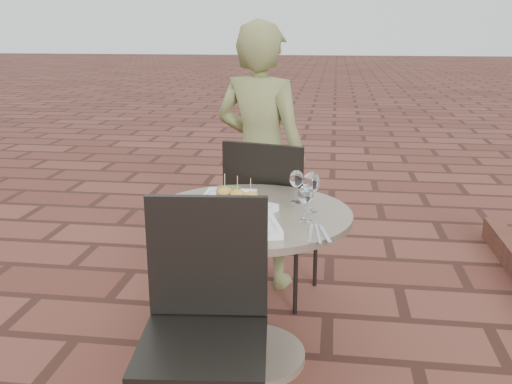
# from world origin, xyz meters

# --- Properties ---
(ground) EXTENTS (60.00, 60.00, 0.00)m
(ground) POSITION_xyz_m (0.00, 0.00, 0.00)
(ground) COLOR brown
(ground) RESTS_ON ground
(cafe_table) EXTENTS (0.90, 0.90, 0.73)m
(cafe_table) POSITION_xyz_m (0.06, -0.05, 0.48)
(cafe_table) COLOR gray
(cafe_table) RESTS_ON ground
(chair_far) EXTENTS (0.53, 0.53, 0.93)m
(chair_far) POSITION_xyz_m (0.08, 0.55, 0.55)
(chair_far) COLOR black
(chair_far) RESTS_ON ground
(chair_near) EXTENTS (0.48, 0.48, 0.93)m
(chair_near) POSITION_xyz_m (-0.02, -0.61, 0.55)
(chair_near) COLOR black
(chair_near) RESTS_ON ground
(diner) EXTENTS (0.66, 0.54, 1.55)m
(diner) POSITION_xyz_m (-0.01, 0.82, 0.77)
(diner) COLOR olive
(diner) RESTS_ON ground
(plate_salmon) EXTENTS (0.24, 0.24, 0.07)m
(plate_salmon) POSITION_xyz_m (-0.06, 0.09, 0.75)
(plate_salmon) COLOR white
(plate_salmon) RESTS_ON cafe_table
(plate_sliders) EXTENTS (0.35, 0.35, 0.17)m
(plate_sliders) POSITION_xyz_m (0.01, -0.09, 0.77)
(plate_sliders) COLOR white
(plate_sliders) RESTS_ON cafe_table
(plate_tuna) EXTENTS (0.35, 0.35, 0.03)m
(plate_tuna) POSITION_xyz_m (0.06, -0.29, 0.75)
(plate_tuna) COLOR white
(plate_tuna) RESTS_ON cafe_table
(wine_glass_right) EXTENTS (0.06, 0.06, 0.15)m
(wine_glass_right) POSITION_xyz_m (0.31, -0.14, 0.84)
(wine_glass_right) COLOR white
(wine_glass_right) RESTS_ON cafe_table
(wine_glass_mid) EXTENTS (0.06, 0.06, 0.15)m
(wine_glass_mid) POSITION_xyz_m (0.25, 0.11, 0.84)
(wine_glass_mid) COLOR white
(wine_glass_mid) RESTS_ON cafe_table
(wine_glass_far) EXTENTS (0.07, 0.07, 0.18)m
(wine_glass_far) POSITION_xyz_m (0.32, -0.00, 0.85)
(wine_glass_far) COLOR white
(wine_glass_far) RESTS_ON cafe_table
(steel_ramekin) EXTENTS (0.07, 0.07, 0.04)m
(steel_ramekin) POSITION_xyz_m (-0.18, -0.04, 0.75)
(steel_ramekin) COLOR silver
(steel_ramekin) RESTS_ON cafe_table
(cutlery_set) EXTENTS (0.13, 0.23, 0.00)m
(cutlery_set) POSITION_xyz_m (0.36, -0.30, 0.73)
(cutlery_set) COLOR silver
(cutlery_set) RESTS_ON cafe_table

